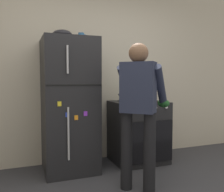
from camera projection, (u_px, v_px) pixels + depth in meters
kitchen_wall_back at (92, 70)px, 3.70m from camera, size 6.00×0.10×2.70m
refrigerator at (69, 105)px, 3.24m from camera, size 0.68×0.72×1.74m
stove_range at (138, 132)px, 3.62m from camera, size 0.76×0.67×0.90m
person_cook at (139, 104)px, 2.65m from camera, size 0.66×0.70×1.60m
red_pot at (130, 97)px, 3.49m from camera, size 0.35×0.25×0.12m
coffee_mug at (81, 36)px, 3.28m from camera, size 0.11×0.08×0.10m
mixing_bowl at (62, 34)px, 3.14m from camera, size 0.24×0.24×0.11m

